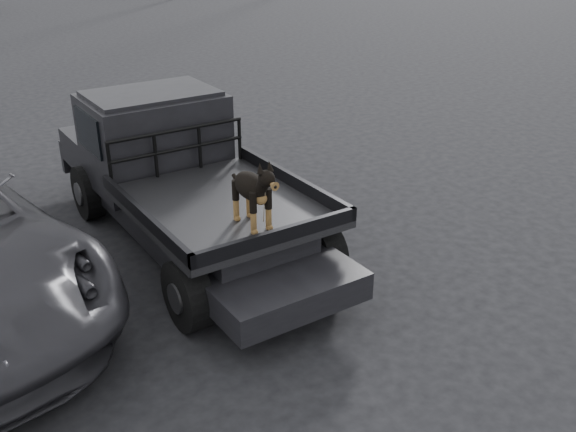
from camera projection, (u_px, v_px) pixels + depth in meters
ground at (286, 290)px, 7.30m from camera, size 120.00×120.00×0.00m
flatbed_ute at (189, 210)px, 8.17m from camera, size 2.00×5.40×0.92m
ute_cab at (154, 124)px, 8.50m from camera, size 1.72×1.30×0.88m
headache_rack at (178, 151)px, 8.01m from camera, size 1.80×0.08×0.55m
dog at (252, 192)px, 6.59m from camera, size 0.32×0.60×0.74m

